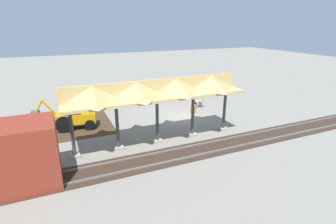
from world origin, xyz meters
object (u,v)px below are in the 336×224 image
object	(u,v)px
traffic_barrel	(193,109)
brick_utility_building	(12,157)
stop_sign	(202,94)
backhoe	(74,115)
concrete_pipe	(197,103)

from	to	relation	value
traffic_barrel	brick_utility_building	bearing A→B (deg)	25.13
stop_sign	backhoe	xyz separation A→B (m)	(12.79, 0.18, -0.44)
stop_sign	backhoe	bearing A→B (deg)	0.78
stop_sign	concrete_pipe	xyz separation A→B (m)	(-0.12, -1.17, -1.36)
stop_sign	brick_utility_building	world-z (taller)	brick_utility_building
concrete_pipe	brick_utility_building	xyz separation A→B (m)	(16.74, 8.96, 1.48)
stop_sign	backhoe	world-z (taller)	backhoe
backhoe	traffic_barrel	xyz separation A→B (m)	(-11.38, 0.48, -0.82)
concrete_pipe	traffic_barrel	distance (m)	2.39
stop_sign	backhoe	distance (m)	12.80
backhoe	traffic_barrel	bearing A→B (deg)	177.58
concrete_pipe	brick_utility_building	world-z (taller)	brick_utility_building
concrete_pipe	brick_utility_building	size ratio (longest dim) A/B	0.24
backhoe	stop_sign	bearing A→B (deg)	-179.22
backhoe	concrete_pipe	xyz separation A→B (m)	(-12.91, -1.35, -0.92)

